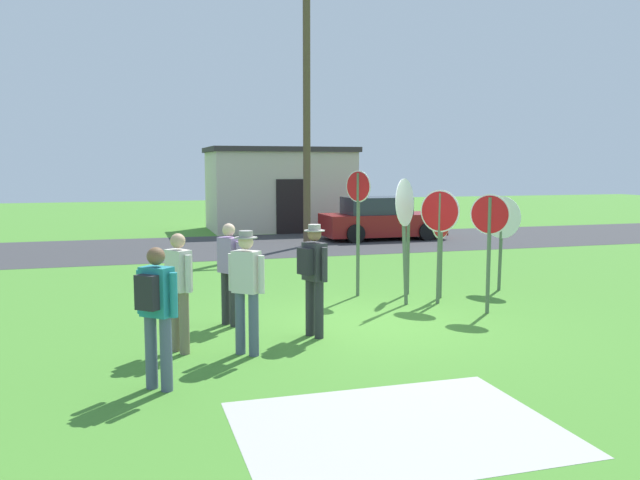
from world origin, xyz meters
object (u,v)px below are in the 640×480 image
person_in_blue (313,272)px  person_with_sunhat (179,286)px  stop_sign_leaning_right (405,218)px  parked_car_on_street (381,220)px  stop_sign_low_front (441,232)px  person_on_left (156,308)px  utility_pole (307,105)px  stop_sign_rear_right (358,213)px  stop_sign_rear_left (409,220)px  person_near_signs (246,285)px  person_in_teal (229,268)px  stop_sign_leaning_left (440,226)px  stop_sign_far_back (489,233)px  stop_sign_nearest (501,227)px

person_in_blue → person_with_sunhat: person_in_blue is taller
stop_sign_leaning_right → person_in_blue: bearing=-141.8°
parked_car_on_street → stop_sign_low_front: size_ratio=2.23×
person_on_left → person_with_sunhat: size_ratio=1.00×
utility_pole → stop_sign_rear_right: size_ratio=3.45×
stop_sign_rear_right → stop_sign_rear_left: stop_sign_rear_right is taller
utility_pole → person_on_left: size_ratio=5.16×
person_near_signs → person_with_sunhat: size_ratio=1.03×
person_near_signs → person_with_sunhat: 0.96m
person_in_blue → person_in_teal: bearing=135.3°
stop_sign_leaning_left → stop_sign_leaning_right: bearing=171.9°
person_on_left → stop_sign_leaning_left: bearing=33.0°
stop_sign_leaning_right → person_on_left: bearing=-142.6°
person_on_left → stop_sign_far_back: bearing=22.9°
stop_sign_rear_left → person_in_teal: (-3.89, -1.58, -0.58)m
person_in_blue → person_with_sunhat: (-2.03, -0.27, -0.06)m
stop_sign_far_back → stop_sign_nearest: stop_sign_far_back is taller
person_with_sunhat → utility_pole: bearing=66.2°
utility_pole → stop_sign_rear_right: (-1.22, -8.26, -2.87)m
utility_pole → stop_sign_nearest: (1.87, -8.54, -3.19)m
person_near_signs → person_in_blue: bearing=29.6°
stop_sign_rear_left → person_with_sunhat: bearing=-148.5°
parked_car_on_street → stop_sign_nearest: 9.83m
stop_sign_rear_right → person_near_signs: (-2.89, -3.48, -0.69)m
stop_sign_rear_right → person_near_signs: 4.57m
stop_sign_leaning_left → stop_sign_leaning_right: size_ratio=0.91×
person_near_signs → person_in_teal: bearing=88.9°
parked_car_on_street → person_with_sunhat: person_with_sunhat is taller
utility_pole → stop_sign_far_back: (0.46, -10.41, -3.10)m
parked_car_on_street → person_near_signs: 14.80m
stop_sign_low_front → person_with_sunhat: bearing=-155.4°
stop_sign_nearest → person_near_signs: (-5.98, -3.20, -0.37)m
person_on_left → stop_sign_leaning_right: bearing=37.4°
person_near_signs → person_with_sunhat: bearing=156.5°
utility_pole → stop_sign_low_front: bearing=-88.2°
person_near_signs → person_in_teal: (0.03, 1.75, -0.03)m
person_in_blue → stop_sign_leaning_left: bearing=29.9°
parked_car_on_street → person_in_blue: size_ratio=2.48×
utility_pole → person_in_blue: (-2.96, -11.09, -3.53)m
stop_sign_low_front → parked_car_on_street: bearing=74.6°
person_in_blue → stop_sign_low_front: bearing=33.6°
utility_pole → person_near_signs: 12.94m
stop_sign_nearest → stop_sign_rear_left: stop_sign_rear_left is taller
stop_sign_leaning_left → stop_sign_leaning_right: 0.71m
person_in_teal → person_on_left: (-1.30, -2.89, 0.03)m
stop_sign_low_front → person_on_left: 6.89m
stop_sign_leaning_right → person_in_teal: (-3.41, -0.71, -0.70)m
stop_sign_rear_left → person_near_signs: size_ratio=1.30×
person_near_signs → stop_sign_far_back: bearing=16.2°
person_on_left → person_in_teal: bearing=65.8°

